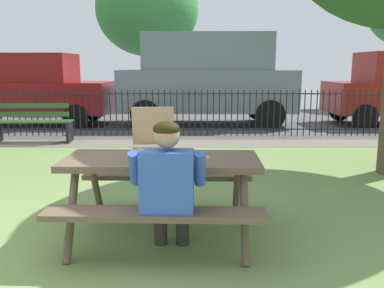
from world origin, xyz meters
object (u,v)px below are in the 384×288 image
at_px(park_bench_center, 34,123).
at_px(parked_car_right, 209,77).
at_px(pizza_box_open, 154,146).
at_px(parked_car_center, 30,88).
at_px(adult_at_table, 169,185).
at_px(picnic_table_foreground, 163,176).
at_px(far_tree_midleft, 149,10).
at_px(pizza_slice_on_table, 199,158).

xyz_separation_m(park_bench_center, parked_car_right, (3.79, 2.78, 0.89)).
relative_size(pizza_box_open, parked_car_center, 0.11).
height_order(pizza_box_open, parked_car_right, parked_car_right).
xyz_separation_m(adult_at_table, park_bench_center, (-3.18, 5.48, -0.24)).
xyz_separation_m(picnic_table_foreground, adult_at_table, (0.09, -0.50, 0.06)).
bearing_deg(parked_car_center, pizza_box_open, -61.66).
xyz_separation_m(pizza_box_open, adult_at_table, (0.18, -0.62, -0.20)).
relative_size(park_bench_center, parked_car_center, 0.36).
height_order(parked_car_center, far_tree_midleft, far_tree_midleft).
height_order(adult_at_table, far_tree_midleft, far_tree_midleft).
distance_m(parked_car_center, far_tree_midleft, 6.54).
bearing_deg(parked_car_center, picnic_table_foreground, -61.49).
distance_m(picnic_table_foreground, pizza_box_open, 0.30).
xyz_separation_m(adult_at_table, parked_car_right, (0.61, 8.26, 0.65)).
bearing_deg(pizza_slice_on_table, parked_car_right, 87.33).
relative_size(pizza_box_open, pizza_slice_on_table, 1.78).
distance_m(pizza_slice_on_table, far_tree_midleft, 13.50).
height_order(pizza_slice_on_table, park_bench_center, park_bench_center).
bearing_deg(adult_at_table, picnic_table_foreground, 99.81).
bearing_deg(park_bench_center, parked_car_right, 36.31).
bearing_deg(far_tree_midleft, parked_car_center, -117.77).
relative_size(picnic_table_foreground, far_tree_midleft, 0.33).
bearing_deg(picnic_table_foreground, far_tree_midleft, 96.35).
height_order(picnic_table_foreground, adult_at_table, adult_at_table).
relative_size(adult_at_table, parked_car_right, 0.25).
height_order(pizza_box_open, parked_car_center, parked_car_center).
distance_m(pizza_slice_on_table, parked_car_center, 9.03).
bearing_deg(picnic_table_foreground, pizza_slice_on_table, -6.84).
bearing_deg(far_tree_midleft, pizza_box_open, -83.99).
bearing_deg(pizza_box_open, pizza_slice_on_table, -20.32).
bearing_deg(parked_car_center, parked_car_right, -0.00).
bearing_deg(adult_at_table, far_tree_midleft, 96.48).
xyz_separation_m(picnic_table_foreground, parked_car_center, (-4.21, 7.76, 0.41)).
height_order(pizza_box_open, pizza_slice_on_table, pizza_box_open).
bearing_deg(park_bench_center, parked_car_center, 111.89).
height_order(pizza_box_open, adult_at_table, pizza_box_open).
height_order(picnic_table_foreground, pizza_box_open, pizza_box_open).
distance_m(pizza_box_open, park_bench_center, 5.73).
xyz_separation_m(picnic_table_foreground, park_bench_center, (-3.09, 4.97, -0.18)).
relative_size(parked_car_center, far_tree_midleft, 0.80).
xyz_separation_m(pizza_slice_on_table, far_tree_midleft, (-1.78, 13.05, 2.96)).
bearing_deg(picnic_table_foreground, pizza_box_open, 128.08).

